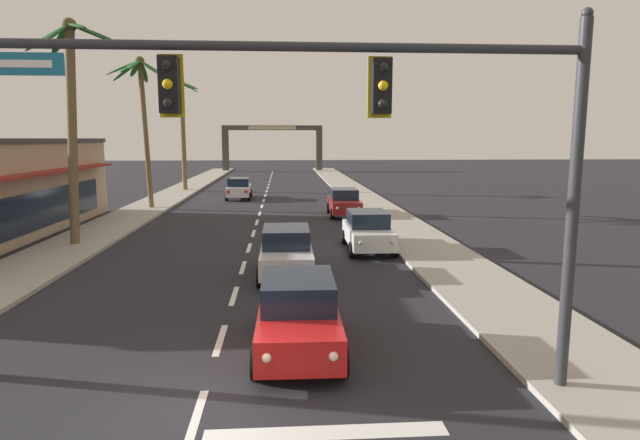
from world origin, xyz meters
name	(u,v)px	position (x,y,z in m)	size (l,w,h in m)	color
ground_plane	(196,419)	(0.00, 0.00, 0.00)	(220.00, 220.00, 0.00)	#232328
sidewalk_right	(397,224)	(7.80, 20.00, 0.07)	(3.20, 110.00, 0.14)	#9E998E
sidewalk_left	(109,227)	(-7.80, 20.00, 0.07)	(3.20, 110.00, 0.14)	#9E998E
lane_markings	(263,225)	(0.40, 20.56, 0.00)	(4.28, 88.43, 0.01)	silver
traffic_signal_mast	(390,124)	(3.38, 0.55, 5.01)	(10.76, 0.41, 6.99)	#2D2D33
sedan_lead_at_stop_bar	(298,313)	(1.85, 2.90, 0.85)	(1.99, 4.47, 1.68)	red
sedan_third_in_queue	(286,251)	(1.62, 9.60, 0.85)	(1.96, 4.45, 1.68)	silver
sedan_oncoming_far	(239,188)	(-2.00, 33.72, 0.85)	(2.00, 4.47, 1.68)	silver
sedan_parked_nearest_kerb	(344,202)	(5.30, 23.95, 0.85)	(1.98, 4.46, 1.68)	maroon
sedan_parked_mid_kerb	(368,230)	(5.15, 13.62, 0.85)	(1.97, 4.46, 1.68)	silver
palm_left_second	(72,99)	(-7.48, 15.28, 6.46)	(3.90, 3.57, 9.79)	brown
palm_left_third	(142,98)	(-7.71, 27.87, 7.41)	(4.14, 4.32, 10.09)	brown
palm_left_farthest	(183,118)	(-7.43, 40.49, 6.58)	(3.08, 3.17, 9.99)	brown
town_gateway_arch	(273,142)	(0.00, 70.35, 4.32)	(14.66, 0.90, 6.67)	#423D38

